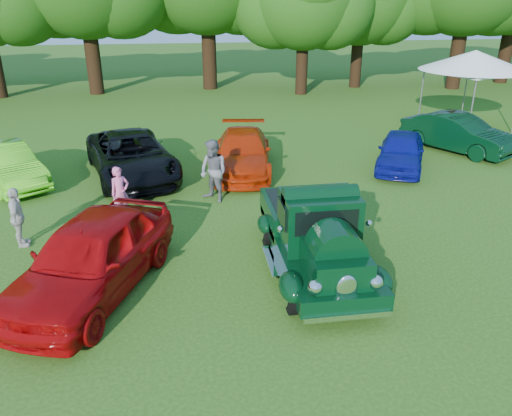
{
  "coord_description": "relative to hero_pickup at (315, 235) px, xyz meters",
  "views": [
    {
      "loc": [
        -1.23,
        -9.15,
        5.93
      ],
      "look_at": [
        0.42,
        1.96,
        1.1
      ],
      "focal_mm": 35.0,
      "sensor_mm": 36.0,
      "label": 1
    }
  ],
  "objects": [
    {
      "name": "back_car_lime",
      "position": [
        -8.72,
        6.9,
        -0.16
      ],
      "size": [
        3.5,
        4.25,
        1.37
      ],
      "primitive_type": "imported",
      "rotation": [
        0.0,
        0.0,
        0.59
      ],
      "color": "#58D81C",
      "rests_on": "ground"
    },
    {
      "name": "red_convertible",
      "position": [
        -4.92,
        -0.27,
        -0.01
      ],
      "size": [
        3.71,
        5.31,
        1.68
      ],
      "primitive_type": "imported",
      "rotation": [
        0.0,
        0.0,
        -0.39
      ],
      "color": "#A00608",
      "rests_on": "ground"
    },
    {
      "name": "canopy_tent",
      "position": [
        10.34,
        11.64,
        2.3
      ],
      "size": [
        6.14,
        6.14,
        3.62
      ],
      "rotation": [
        0.0,
        0.0,
        0.33
      ],
      "color": "white",
      "rests_on": "ground"
    },
    {
      "name": "back_car_green",
      "position": [
        8.13,
        8.38,
        -0.1
      ],
      "size": [
        3.68,
        4.7,
        1.49
      ],
      "primitive_type": "imported",
      "rotation": [
        0.0,
        0.0,
        0.54
      ],
      "color": "black",
      "rests_on": "ground"
    },
    {
      "name": "back_car_blue",
      "position": [
        4.96,
        6.62,
        -0.18
      ],
      "size": [
        3.17,
        4.2,
        1.33
      ],
      "primitive_type": "imported",
      "rotation": [
        0.0,
        0.0,
        -0.47
      ],
      "color": "navy",
      "rests_on": "ground"
    },
    {
      "name": "spectator_white",
      "position": [
        -7.08,
        2.18,
        -0.06
      ],
      "size": [
        0.51,
        0.97,
        1.57
      ],
      "primitive_type": "imported",
      "rotation": [
        0.0,
        0.0,
        1.72
      ],
      "color": "beige",
      "rests_on": "ground"
    },
    {
      "name": "ground",
      "position": [
        -1.62,
        -0.78,
        -0.85
      ],
      "size": [
        120.0,
        120.0,
        0.0
      ],
      "primitive_type": "plane",
      "color": "#2A5213",
      "rests_on": "ground"
    },
    {
      "name": "back_car_black",
      "position": [
        -4.68,
        7.14,
        -0.09
      ],
      "size": [
        3.89,
        5.95,
        1.52
      ],
      "primitive_type": "imported",
      "rotation": [
        0.0,
        0.0,
        0.27
      ],
      "color": "black",
      "rests_on": "ground"
    },
    {
      "name": "hero_pickup",
      "position": [
        0.0,
        0.0,
        0.0
      ],
      "size": [
        2.33,
        5.0,
        1.95
      ],
      "color": "black",
      "rests_on": "ground"
    },
    {
      "name": "spectator_pink",
      "position": [
        -4.71,
        3.59,
        -0.08
      ],
      "size": [
        0.66,
        0.6,
        1.53
      ],
      "primitive_type": "imported",
      "rotation": [
        0.0,
        0.0,
        0.54
      ],
      "color": "#E75F97",
      "rests_on": "ground"
    },
    {
      "name": "back_car_orange",
      "position": [
        -0.78,
        7.18,
        -0.14
      ],
      "size": [
        2.62,
        5.08,
        1.41
      ],
      "primitive_type": "imported",
      "rotation": [
        0.0,
        0.0,
        -0.14
      ],
      "color": "#BC2706",
      "rests_on": "ground"
    },
    {
      "name": "spectator_grey",
      "position": [
        -2.01,
        4.48,
        0.12
      ],
      "size": [
        1.16,
        1.19,
        1.93
      ],
      "primitive_type": "imported",
      "rotation": [
        0.0,
        0.0,
        -0.86
      ],
      "color": "slate",
      "rests_on": "ground"
    }
  ]
}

